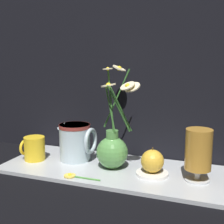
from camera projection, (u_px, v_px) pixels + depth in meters
name	position (u px, v px, depth m)	size (l,w,h in m)	color
ground_plane	(112.00, 171.00, 1.02)	(6.00, 6.00, 0.00)	black
shelf	(112.00, 169.00, 1.02)	(0.72, 0.29, 0.01)	#B2B7BC
backdrop_wall	(129.00, 4.00, 1.07)	(1.22, 0.02, 1.10)	black
vase_with_flowers	(112.00, 148.00, 1.01)	(0.16, 0.19, 0.33)	#59994C
yellow_mug	(34.00, 148.00, 1.09)	(0.08, 0.07, 0.08)	yellow
ceramic_pitcher	(76.00, 140.00, 1.09)	(0.13, 0.11, 0.14)	silver
tea_glass	(198.00, 151.00, 0.90)	(0.08, 0.08, 0.16)	silver
saucer_plate	(152.00, 174.00, 0.96)	(0.10, 0.10, 0.01)	white
orange_fruit	(152.00, 161.00, 0.95)	(0.07, 0.07, 0.08)	gold
loose_daisy	(74.00, 176.00, 0.94)	(0.12, 0.04, 0.01)	#4C8E3D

